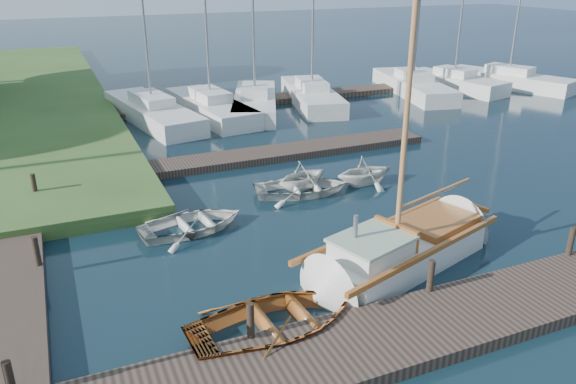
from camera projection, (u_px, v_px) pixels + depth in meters
name	position (u px, v px, depth m)	size (l,w,h in m)	color
ground	(288.00, 228.00, 17.14)	(160.00, 160.00, 0.00)	black
near_dock	(399.00, 335.00, 11.98)	(18.00, 2.20, 0.30)	#2F231B
left_dock	(0.00, 244.00, 15.84)	(2.20, 18.00, 0.30)	#2F231B
far_dock	(270.00, 154.00, 23.34)	(14.00, 1.60, 0.30)	#2F231B
pontoon	(334.00, 93.00, 34.36)	(30.00, 1.60, 0.30)	#2F231B
mooring_post_0	(10.00, 380.00, 9.87)	(0.16, 0.16, 0.80)	black
mooring_post_1	(251.00, 320.00, 11.52)	(0.16, 0.16, 0.80)	black
mooring_post_2	(431.00, 276.00, 13.17)	(0.16, 0.16, 0.80)	black
mooring_post_3	(571.00, 241.00, 14.83)	(0.16, 0.16, 0.80)	black
mooring_post_4	(36.00, 251.00, 14.30)	(0.16, 0.16, 0.80)	black
mooring_post_5	(34.00, 185.00, 18.55)	(0.16, 0.16, 0.80)	black
sailboat	(404.00, 251.00, 15.08)	(7.41, 4.06, 9.83)	beige
dinghy	(278.00, 316.00, 12.15)	(2.84, 3.98, 0.82)	brown
tender_a	(192.00, 221.00, 16.87)	(2.29, 3.20, 0.66)	beige
tender_b	(303.00, 173.00, 19.97)	(1.89, 2.19, 1.15)	beige
tender_c	(302.00, 185.00, 19.58)	(2.36, 3.31, 0.69)	beige
tender_d	(365.00, 169.00, 20.37)	(1.94, 2.25, 1.18)	beige
marina_boat_0	(152.00, 110.00, 28.64)	(3.73, 9.06, 12.03)	beige
marina_boat_1	(210.00, 106.00, 29.59)	(3.13, 8.16, 9.56)	beige
marina_boat_2	(255.00, 101.00, 30.63)	(4.94, 8.14, 10.33)	beige
marina_boat_3	(312.00, 94.00, 32.19)	(3.96, 8.31, 11.54)	beige
marina_boat_5	(413.00, 84.00, 34.78)	(3.94, 8.89, 11.87)	beige
marina_boat_6	(454.00, 81.00, 35.76)	(3.76, 7.18, 10.19)	beige
marina_boat_7	(508.00, 78.00, 36.56)	(5.07, 8.35, 12.91)	beige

